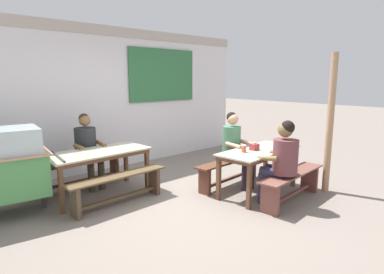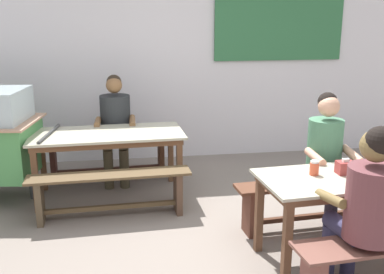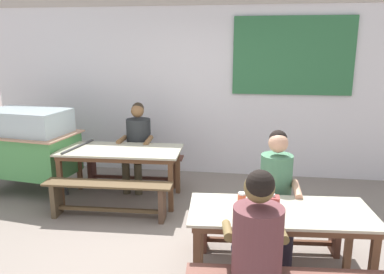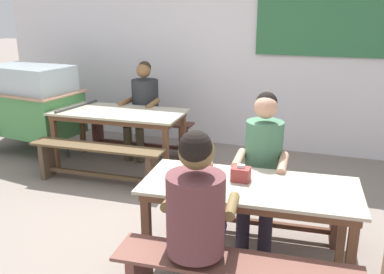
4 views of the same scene
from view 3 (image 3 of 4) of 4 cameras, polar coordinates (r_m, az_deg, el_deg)
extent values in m
plane|color=gray|center=(4.18, -2.63, -16.46)|extent=(40.00, 40.00, 0.00)
cube|color=silver|center=(6.21, 1.80, 6.72)|extent=(7.15, 0.12, 2.69)
cube|color=#326D42|center=(6.08, 14.91, 11.67)|extent=(1.80, 0.03, 1.18)
cube|color=#B7B298|center=(5.22, -10.68, -1.94)|extent=(1.66, 0.82, 0.03)
cube|color=brown|center=(5.23, -10.66, -2.39)|extent=(1.58, 0.76, 0.06)
cube|color=brown|center=(5.48, -2.13, -5.26)|extent=(0.06, 0.06, 0.64)
cube|color=brown|center=(4.89, -3.21, -7.65)|extent=(0.06, 0.06, 0.64)
cube|color=brown|center=(5.86, -16.54, -4.55)|extent=(0.06, 0.06, 0.64)
cube|color=brown|center=(5.32, -19.14, -6.63)|extent=(0.06, 0.06, 0.64)
cube|color=#B6B09A|center=(3.38, 13.13, -10.82)|extent=(1.60, 0.79, 0.02)
cube|color=brown|center=(3.40, 13.10, -11.46)|extent=(1.52, 0.72, 0.06)
cube|color=brown|center=(3.96, 22.51, -14.07)|extent=(0.06, 0.06, 0.64)
cube|color=brown|center=(3.77, 1.24, -14.45)|extent=(0.06, 0.06, 0.64)
cube|color=brown|center=(3.29, 0.73, -19.00)|extent=(0.06, 0.06, 0.64)
cube|color=brown|center=(5.84, -8.93, -2.93)|extent=(1.55, 0.32, 0.02)
cube|color=brown|center=(5.77, -2.57, -5.33)|extent=(0.07, 0.23, 0.43)
cube|color=#562F28|center=(6.10, -14.79, -4.74)|extent=(0.07, 0.23, 0.43)
cube|color=brown|center=(5.94, -8.81, -6.05)|extent=(1.26, 0.09, 0.04)
cube|color=brown|center=(4.77, -12.56, -6.90)|extent=(1.59, 0.33, 0.03)
cube|color=brown|center=(4.69, -4.49, -9.97)|extent=(0.07, 0.23, 0.43)
cube|color=brown|center=(5.10, -19.68, -8.78)|extent=(0.07, 0.23, 0.43)
cube|color=brown|center=(4.90, -12.35, -10.60)|extent=(1.31, 0.10, 0.04)
cube|color=#563121|center=(4.02, 11.64, -10.89)|extent=(1.60, 0.38, 0.03)
cube|color=#523024|center=(4.26, 20.71, -13.48)|extent=(0.08, 0.23, 0.43)
cube|color=brown|center=(4.09, 1.85, -13.74)|extent=(0.08, 0.23, 0.43)
cube|color=#563121|center=(4.17, 11.41, -15.09)|extent=(1.30, 0.14, 0.04)
cube|color=#4D9851|center=(5.96, -23.10, -2.32)|extent=(1.33, 0.92, 0.57)
cube|color=silver|center=(5.86, -23.52, 2.03)|extent=(1.20, 0.83, 0.36)
cube|color=tan|center=(5.89, -23.36, 0.45)|extent=(1.43, 1.01, 0.02)
cylinder|color=black|center=(6.69, -24.48, -3.32)|extent=(0.57, 0.13, 0.57)
cylinder|color=#333333|center=(5.75, -18.34, -6.91)|extent=(0.05, 0.05, 0.28)
cylinder|color=#3F3F3F|center=(5.45, -16.73, -1.36)|extent=(0.14, 0.75, 0.04)
cylinder|color=#343151|center=(3.08, 10.90, -17.60)|extent=(0.17, 0.36, 0.13)
cylinder|color=#343151|center=(3.06, 7.40, -17.73)|extent=(0.17, 0.36, 0.13)
cylinder|color=brown|center=(2.81, 9.80, -15.10)|extent=(0.36, 0.36, 0.51)
sphere|color=brown|center=(2.67, 10.08, -7.50)|extent=(0.22, 0.22, 0.22)
sphere|color=black|center=(2.63, 10.21, -6.96)|extent=(0.20, 0.20, 0.20)
cylinder|color=brown|center=(3.01, 13.13, -13.55)|extent=(0.11, 0.31, 0.07)
cylinder|color=brown|center=(2.96, 5.33, -13.77)|extent=(0.11, 0.31, 0.11)
cylinder|color=#251F2A|center=(3.79, 11.22, -16.15)|extent=(0.11, 0.11, 0.46)
cylinder|color=#251F2A|center=(3.81, 14.03, -16.14)|extent=(0.11, 0.11, 0.46)
cylinder|color=#251F2A|center=(3.82, 11.19, -11.14)|extent=(0.14, 0.42, 0.13)
cylinder|color=#251F2A|center=(3.84, 13.92, -11.15)|extent=(0.14, 0.42, 0.13)
cylinder|color=#467959|center=(3.90, 12.48, -6.49)|extent=(0.31, 0.31, 0.55)
sphere|color=tan|center=(3.77, 12.82, -0.89)|extent=(0.19, 0.19, 0.19)
sphere|color=black|center=(3.79, 12.80, -0.28)|extent=(0.18, 0.18, 0.18)
cylinder|color=tan|center=(3.72, 10.01, -7.58)|extent=(0.08, 0.31, 0.09)
cylinder|color=tan|center=(3.77, 15.45, -7.64)|extent=(0.08, 0.31, 0.11)
cylinder|color=#423A29|center=(5.57, -9.85, -6.11)|extent=(0.11, 0.11, 0.46)
cylinder|color=#423A29|center=(5.52, -8.08, -6.24)|extent=(0.11, 0.11, 0.46)
cylinder|color=#423A29|center=(5.65, -9.35, -2.83)|extent=(0.14, 0.41, 0.13)
cylinder|color=#423A29|center=(5.60, -7.60, -2.93)|extent=(0.14, 0.41, 0.13)
cylinder|color=#282A2D|center=(5.73, -8.00, 0.07)|extent=(0.36, 0.36, 0.53)
sphere|color=brown|center=(5.63, -8.20, 3.89)|extent=(0.19, 0.19, 0.19)
sphere|color=#2D2319|center=(5.65, -8.11, 4.27)|extent=(0.18, 0.18, 0.18)
cylinder|color=brown|center=(5.63, -10.49, -0.40)|extent=(0.08, 0.30, 0.07)
cylinder|color=brown|center=(5.51, -6.58, -0.58)|extent=(0.08, 0.31, 0.10)
cube|color=#973533|center=(3.39, 11.83, -9.53)|extent=(0.13, 0.11, 0.10)
cube|color=white|center=(3.37, 11.89, -8.55)|extent=(0.05, 0.03, 0.02)
cylinder|color=#D65132|center=(3.39, 7.47, -9.33)|extent=(0.07, 0.07, 0.10)
cylinder|color=white|center=(3.37, 7.50, -8.41)|extent=(0.07, 0.07, 0.02)
camera|label=1|loc=(3.98, -80.68, -1.14)|focal=30.46mm
camera|label=2|loc=(1.52, -85.21, -4.05)|focal=42.86mm
camera|label=4|loc=(0.90, 74.64, -6.58)|focal=38.85mm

